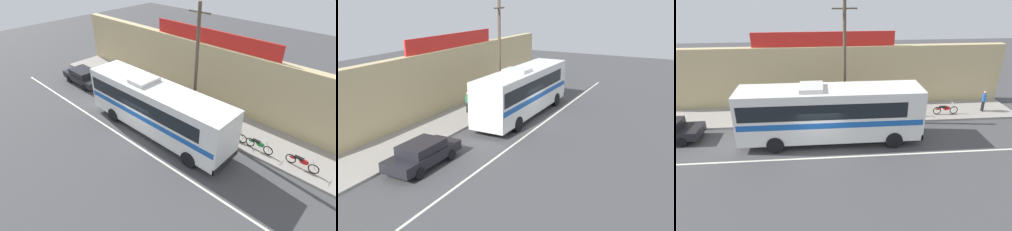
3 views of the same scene
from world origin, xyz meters
TOP-DOWN VIEW (x-y plane):
  - ground_plane at (0.00, 0.00)m, footprint 70.00×70.00m
  - sidewalk_slab at (0.00, 5.20)m, footprint 30.00×3.60m
  - storefront_facade at (0.00, 7.35)m, footprint 30.00×0.70m
  - storefront_billboard at (0.52, 7.35)m, footprint 10.91×0.12m
  - road_center_stripe at (0.00, -0.80)m, footprint 30.00×0.14m
  - intercity_bus at (0.62, 1.22)m, footprint 11.21×2.65m
  - parked_car at (-9.88, 2.09)m, footprint 4.52×1.89m
  - utility_pole at (1.79, 3.89)m, footprint 1.60×0.22m
  - motorcycle_green at (5.11, 4.05)m, footprint 1.88×0.56m
  - motorcycle_purple at (6.89, 4.06)m, footprint 1.84×0.56m
  - motorcycle_orange at (9.47, 4.29)m, footprint 1.92×0.56m
  - pedestrian_far_right at (-0.98, 5.12)m, footprint 0.30×0.48m

SIDE VIEW (x-z plane):
  - ground_plane at x=0.00m, z-range 0.00..0.00m
  - road_center_stripe at x=0.00m, z-range 0.00..0.01m
  - sidewalk_slab at x=0.00m, z-range 0.00..0.14m
  - motorcycle_green at x=5.11m, z-range 0.09..1.04m
  - motorcycle_purple at x=6.89m, z-range 0.09..1.04m
  - motorcycle_orange at x=9.47m, z-range 0.09..1.04m
  - parked_car at x=-9.88m, z-range 0.05..1.42m
  - pedestrian_far_right at x=-0.98m, z-range 0.27..1.89m
  - intercity_bus at x=0.62m, z-range 0.17..3.96m
  - storefront_facade at x=0.00m, z-range 0.00..4.80m
  - utility_pole at x=1.79m, z-range 0.28..8.57m
  - storefront_billboard at x=0.52m, z-range 4.80..5.90m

